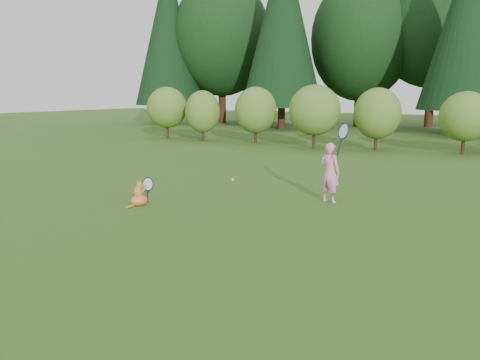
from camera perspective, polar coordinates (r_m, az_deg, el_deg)
The scene contains 6 objects.
ground at distance 9.15m, azimuth -3.69°, elevation -4.98°, with size 100.00×100.00×0.00m, color #2E4D15.
shrub_row at distance 20.86m, azimuth 17.33°, elevation 7.22°, with size 28.00×3.00×2.80m, color #4B7C26, non-canonical shape.
woodland_backdrop at distance 31.04m, azimuth 22.79°, elevation 19.16°, with size 48.00×10.00×15.00m, color black, non-canonical shape.
child at distance 10.72m, azimuth 10.95°, elevation 1.06°, with size 0.82×0.57×2.03m.
cat at distance 10.56m, azimuth -12.19°, elevation -1.51°, with size 0.49×0.74×0.75m.
tennis_ball at distance 9.32m, azimuth -0.90°, elevation 0.03°, with size 0.06×0.06×0.06m.
Camera 1 is at (5.07, -7.21, 2.45)m, focal length 35.00 mm.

